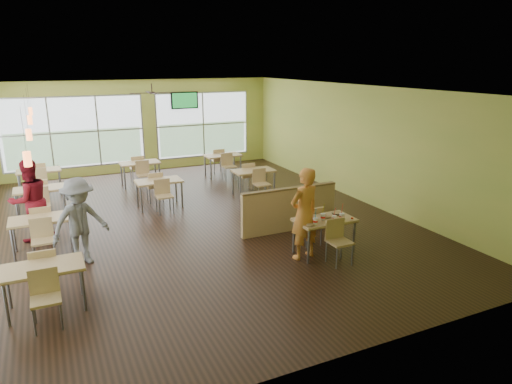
# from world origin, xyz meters

# --- Properties ---
(room) EXTENTS (12.00, 12.04, 3.20)m
(room) POSITION_xyz_m (0.00, 0.00, 1.60)
(room) COLOR black
(room) RESTS_ON ground
(window_bays) EXTENTS (9.24, 10.24, 2.38)m
(window_bays) POSITION_xyz_m (-2.65, 3.08, 1.48)
(window_bays) COLOR white
(window_bays) RESTS_ON room
(main_table) EXTENTS (1.22, 1.52, 0.87)m
(main_table) POSITION_xyz_m (2.00, -3.00, 0.63)
(main_table) COLOR tan
(main_table) RESTS_ON floor
(half_wall_divider) EXTENTS (2.40, 0.14, 1.04)m
(half_wall_divider) POSITION_xyz_m (2.00, -1.55, 0.52)
(half_wall_divider) COLOR tan
(half_wall_divider) RESTS_ON floor
(dining_tables) EXTENTS (6.92, 8.72, 0.87)m
(dining_tables) POSITION_xyz_m (-1.05, 1.71, 0.63)
(dining_tables) COLOR tan
(dining_tables) RESTS_ON floor
(pendant_lights) EXTENTS (0.11, 7.31, 0.86)m
(pendant_lights) POSITION_xyz_m (-3.20, 0.68, 2.45)
(pendant_lights) COLOR #2D2119
(pendant_lights) RESTS_ON ceiling
(ceiling_fan) EXTENTS (1.25, 1.25, 0.29)m
(ceiling_fan) POSITION_xyz_m (-0.00, 3.00, 2.95)
(ceiling_fan) COLOR #2D2119
(ceiling_fan) RESTS_ON ceiling
(tv_backwall) EXTENTS (1.00, 0.07, 0.60)m
(tv_backwall) POSITION_xyz_m (1.80, 5.90, 2.45)
(tv_backwall) COLOR black
(tv_backwall) RESTS_ON wall_back
(man_plaid) EXTENTS (0.76, 0.57, 1.86)m
(man_plaid) POSITION_xyz_m (1.52, -3.00, 0.93)
(man_plaid) COLOR #D14A17
(man_plaid) RESTS_ON floor
(patron_maroon) EXTENTS (1.08, 0.97, 1.81)m
(patron_maroon) POSITION_xyz_m (-3.38, 0.35, 0.90)
(patron_maroon) COLOR maroon
(patron_maroon) RESTS_ON floor
(patron_grey) EXTENTS (1.28, 1.00, 1.73)m
(patron_grey) POSITION_xyz_m (-2.51, -1.43, 0.87)
(patron_grey) COLOR slate
(patron_grey) RESTS_ON floor
(cup_blue) EXTENTS (0.10, 0.10, 0.36)m
(cup_blue) POSITION_xyz_m (1.65, -3.20, 0.82)
(cup_blue) COLOR white
(cup_blue) RESTS_ON main_table
(cup_yellow) EXTENTS (0.10, 0.10, 0.38)m
(cup_yellow) POSITION_xyz_m (1.92, -3.06, 0.83)
(cup_yellow) COLOR white
(cup_yellow) RESTS_ON main_table
(cup_red_near) EXTENTS (0.08, 0.08, 0.30)m
(cup_red_near) POSITION_xyz_m (2.11, -3.19, 0.81)
(cup_red_near) COLOR white
(cup_red_near) RESTS_ON main_table
(cup_red_far) EXTENTS (0.10, 0.10, 0.38)m
(cup_red_far) POSITION_xyz_m (2.26, -3.21, 0.83)
(cup_red_far) COLOR white
(cup_red_far) RESTS_ON main_table
(food_basket) EXTENTS (0.21, 0.21, 0.05)m
(food_basket) POSITION_xyz_m (2.37, -2.89, 0.78)
(food_basket) COLOR black
(food_basket) RESTS_ON main_table
(ketchup_cup) EXTENTS (0.05, 0.05, 0.02)m
(ketchup_cup) POSITION_xyz_m (2.51, -3.23, 0.76)
(ketchup_cup) COLOR #A31A00
(ketchup_cup) RESTS_ON main_table
(wrapper_left) EXTENTS (0.17, 0.16, 0.04)m
(wrapper_left) POSITION_xyz_m (1.53, -3.22, 0.77)
(wrapper_left) COLOR #A4854F
(wrapper_left) RESTS_ON main_table
(wrapper_mid) EXTENTS (0.22, 0.20, 0.05)m
(wrapper_mid) POSITION_xyz_m (2.07, -2.96, 0.77)
(wrapper_mid) COLOR #A4854F
(wrapper_mid) RESTS_ON main_table
(wrapper_right) EXTENTS (0.15, 0.14, 0.04)m
(wrapper_right) POSITION_xyz_m (2.28, -3.19, 0.77)
(wrapper_right) COLOR #A4854F
(wrapper_right) RESTS_ON main_table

